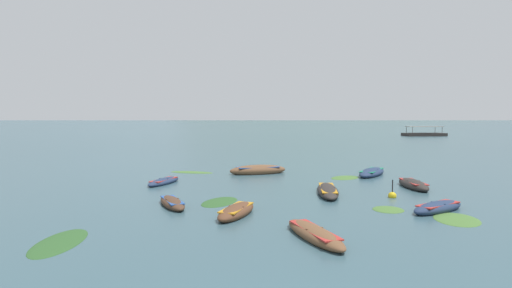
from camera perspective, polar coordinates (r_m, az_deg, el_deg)
The scene contains 20 objects.
ground_plane at distance 1506.27m, azimuth -3.75°, elevation 3.56°, with size 6000.00×6000.00×0.00m, color #385660.
mountain_1 at distance 2013.07m, azimuth -21.24°, elevation 10.88°, with size 1648.30×1648.30×526.78m, color slate.
mountain_2 at distance 1925.83m, azimuth 6.89°, elevation 11.06°, with size 1788.13×1788.13×501.45m, color slate.
rowboat_0 at distance 19.43m, azimuth -12.16°, elevation -8.42°, with size 2.02×3.29×0.49m.
rowboat_1 at distance 26.06m, azimuth -13.35°, elevation -5.36°, with size 2.16×3.45×0.46m.
rowboat_2 at distance 29.93m, azimuth 0.29°, elevation -3.86°, with size 4.70×2.55×0.85m.
rowboat_3 at distance 22.36m, azimuth 10.46°, elevation -6.74°, with size 1.88×4.66×0.56m.
rowboat_4 at distance 25.79m, azimuth 22.02°, elevation -5.51°, with size 1.40×3.77×0.62m.
rowboat_5 at distance 17.24m, azimuth -2.88°, elevation -9.80°, with size 2.24×3.35×0.58m.
rowboat_6 at distance 19.80m, azimuth 25.09°, elevation -8.41°, with size 3.46×2.60×0.55m.
rowboat_7 at distance 30.42m, azimuth 16.58°, elevation -4.01°, with size 3.72×4.45×0.64m.
rowboat_8 at distance 14.21m, azimuth 8.55°, elevation -12.89°, with size 1.97×3.89×0.51m.
ferry_0 at distance 103.34m, azimuth 23.37°, elevation 1.34°, with size 9.88×4.34×2.54m.
mooring_buoy at distance 22.23m, azimuth 19.32°, elevation -7.14°, with size 0.43×0.43×1.09m.
weed_patch_0 at distance 19.98m, azimuth -5.35°, elevation -8.47°, with size 2.70×1.55×0.14m, color #2D5628.
weed_patch_1 at distance 18.58m, azimuth 27.29°, elevation -9.81°, with size 1.80×2.45×0.14m, color #477033.
weed_patch_2 at distance 15.21m, azimuth -26.81°, elevation -12.77°, with size 3.24×1.47×0.14m, color #2D5628.
weed_patch_3 at distance 28.57m, azimuth 12.91°, elevation -4.85°, with size 2.50×1.62×0.14m, color #477033.
weed_patch_4 at distance 19.29m, azimuth 18.78°, elevation -9.10°, with size 1.41×1.51×0.14m, color #477033.
weed_patch_5 at distance 31.00m, azimuth -9.39°, elevation -4.13°, with size 3.51×1.10×0.14m, color #477033.
Camera 1 is at (-0.91, -6.26, 4.22)m, focal length 27.33 mm.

